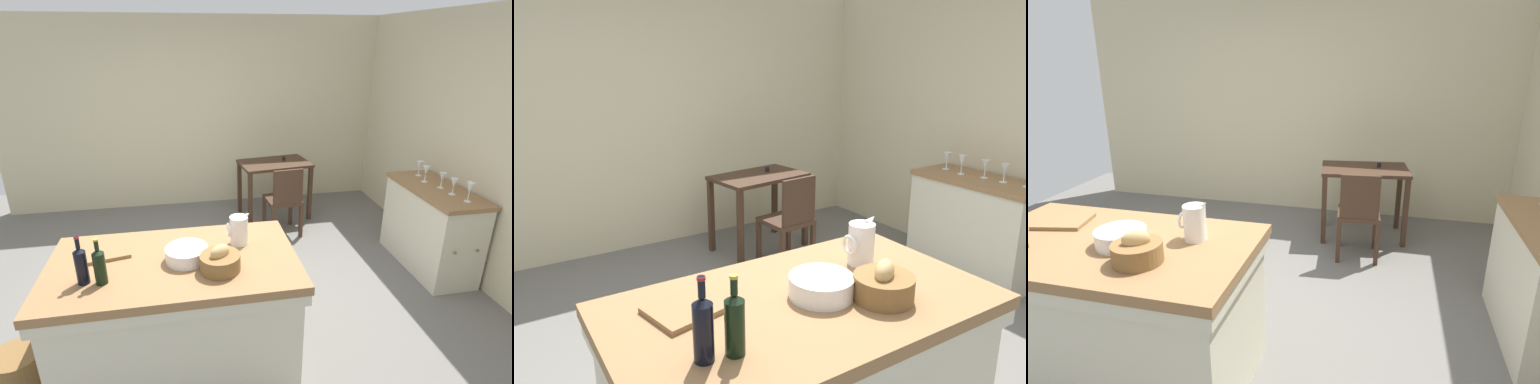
% 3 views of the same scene
% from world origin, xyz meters
% --- Properties ---
extents(ground_plane, '(6.76, 6.76, 0.00)m').
position_xyz_m(ground_plane, '(0.00, 0.00, 0.00)').
color(ground_plane, '#66635E').
extents(wall_back, '(5.32, 0.12, 2.60)m').
position_xyz_m(wall_back, '(0.00, 2.60, 1.30)').
color(wall_back, beige).
rests_on(wall_back, ground).
extents(island_table, '(1.66, 0.95, 0.91)m').
position_xyz_m(island_table, '(-0.35, -0.67, 0.49)').
color(island_table, olive).
rests_on(island_table, ground).
extents(side_cabinet, '(0.52, 1.14, 0.89)m').
position_xyz_m(side_cabinet, '(2.26, 0.31, 0.45)').
color(side_cabinet, olive).
rests_on(side_cabinet, ground).
extents(writing_desk, '(0.97, 0.68, 0.82)m').
position_xyz_m(writing_desk, '(0.93, 1.84, 0.65)').
color(writing_desk, '#3D281C').
rests_on(writing_desk, ground).
extents(wooden_chair, '(0.43, 0.43, 0.88)m').
position_xyz_m(wooden_chair, '(0.93, 1.28, 0.48)').
color(wooden_chair, '#3D281C').
rests_on(wooden_chair, ground).
extents(pitcher, '(0.17, 0.13, 0.25)m').
position_xyz_m(pitcher, '(0.11, -0.52, 1.02)').
color(pitcher, white).
rests_on(pitcher, island_table).
extents(wash_bowl, '(0.28, 0.28, 0.09)m').
position_xyz_m(wash_bowl, '(-0.26, -0.68, 0.96)').
color(wash_bowl, white).
rests_on(wash_bowl, island_table).
extents(bread_basket, '(0.26, 0.26, 0.18)m').
position_xyz_m(bread_basket, '(-0.06, -0.85, 0.98)').
color(bread_basket, brown).
rests_on(bread_basket, island_table).
extents(cutting_board, '(0.35, 0.31, 0.02)m').
position_xyz_m(cutting_board, '(-0.80, -0.49, 0.93)').
color(cutting_board, olive).
rests_on(cutting_board, island_table).
extents(wine_bottle_dark, '(0.07, 0.07, 0.30)m').
position_xyz_m(wine_bottle_dark, '(-0.78, -0.86, 1.03)').
color(wine_bottle_dark, black).
rests_on(wine_bottle_dark, island_table).
extents(wine_bottle_amber, '(0.07, 0.07, 0.31)m').
position_xyz_m(wine_bottle_amber, '(-0.88, -0.84, 1.04)').
color(wine_bottle_amber, black).
rests_on(wine_bottle_amber, island_table).
extents(wine_glass_left, '(0.07, 0.07, 0.16)m').
position_xyz_m(wine_glass_left, '(2.29, 0.12, 1.00)').
color(wine_glass_left, white).
rests_on(wine_glass_left, side_cabinet).
extents(wine_glass_middle, '(0.07, 0.07, 0.16)m').
position_xyz_m(wine_glass_middle, '(2.29, 0.30, 1.00)').
color(wine_glass_middle, white).
rests_on(wine_glass_middle, side_cabinet).
extents(wine_glass_right, '(0.07, 0.07, 0.17)m').
position_xyz_m(wine_glass_right, '(2.23, 0.49, 1.01)').
color(wine_glass_right, white).
rests_on(wine_glass_right, side_cabinet).
extents(wine_glass_far_right, '(0.07, 0.07, 0.16)m').
position_xyz_m(wine_glass_far_right, '(2.29, 0.69, 1.00)').
color(wine_glass_far_right, white).
rests_on(wine_glass_far_right, side_cabinet).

